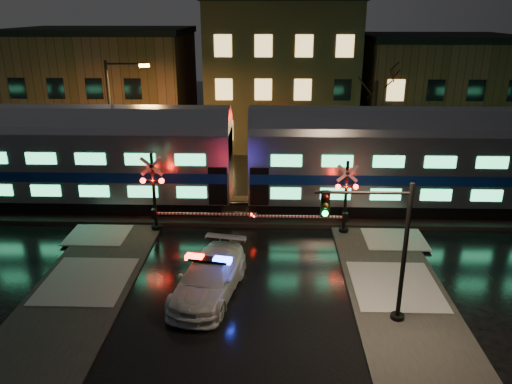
% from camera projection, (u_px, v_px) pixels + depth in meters
% --- Properties ---
extents(ground, '(120.00, 120.00, 0.00)m').
position_uv_depth(ground, '(243.00, 253.00, 23.78)').
color(ground, black).
rests_on(ground, ground).
extents(ballast, '(90.00, 4.20, 0.24)m').
position_uv_depth(ballast, '(248.00, 211.00, 28.43)').
color(ballast, black).
rests_on(ballast, ground).
extents(sidewalk_left, '(4.00, 20.00, 0.12)m').
position_uv_depth(sidewalk_left, '(58.00, 324.00, 18.33)').
color(sidewalk_left, '#2D2D2D').
rests_on(sidewalk_left, ground).
extents(sidewalk_right, '(4.00, 20.00, 0.12)m').
position_uv_depth(sidewalk_right, '(414.00, 331.00, 17.93)').
color(sidewalk_right, '#2D2D2D').
rests_on(sidewalk_right, ground).
extents(building_left, '(14.00, 10.00, 9.00)m').
position_uv_depth(building_left, '(108.00, 88.00, 43.27)').
color(building_left, brown).
rests_on(building_left, ground).
extents(building_mid, '(12.00, 11.00, 11.50)m').
position_uv_depth(building_mid, '(281.00, 73.00, 42.85)').
color(building_mid, brown).
rests_on(building_mid, ground).
extents(building_right, '(12.00, 10.00, 8.50)m').
position_uv_depth(building_right, '(433.00, 93.00, 42.50)').
color(building_right, brown).
rests_on(building_right, ground).
extents(train, '(51.00, 3.12, 5.92)m').
position_uv_depth(train, '(240.00, 156.00, 27.32)').
color(train, black).
rests_on(train, ballast).
extents(police_car, '(3.13, 5.65, 1.72)m').
position_uv_depth(police_car, '(209.00, 277.00, 20.08)').
color(police_car, silver).
rests_on(police_car, ground).
extents(crossing_signal_right, '(5.52, 0.64, 3.91)m').
position_uv_depth(crossing_signal_right, '(338.00, 205.00, 25.24)').
color(crossing_signal_right, black).
rests_on(crossing_signal_right, ground).
extents(crossing_signal_left, '(5.94, 0.66, 4.21)m').
position_uv_depth(crossing_signal_left, '(161.00, 201.00, 25.48)').
color(crossing_signal_left, black).
rests_on(crossing_signal_left, ground).
extents(traffic_light, '(3.53, 0.66, 5.45)m').
position_uv_depth(traffic_light, '(381.00, 251.00, 17.60)').
color(traffic_light, black).
rests_on(traffic_light, ground).
extents(streetlight, '(2.70, 0.28, 8.09)m').
position_uv_depth(streetlight, '(115.00, 117.00, 30.88)').
color(streetlight, black).
rests_on(streetlight, ground).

